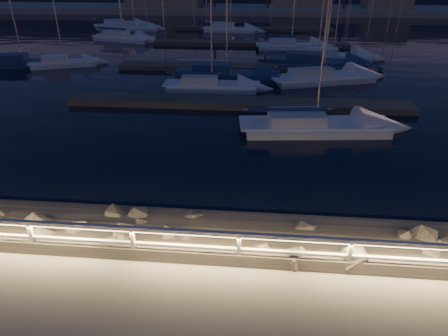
{
  "coord_description": "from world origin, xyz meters",
  "views": [
    {
      "loc": [
        1.42,
        -8.82,
        7.52
      ],
      "look_at": [
        0.21,
        4.0,
        0.97
      ],
      "focal_mm": 32.0,
      "sensor_mm": 36.0,
      "label": 1
    }
  ],
  "objects_px": {
    "sailboat_d": "(311,124)",
    "sailboat_i": "(133,27)",
    "sailboat_g": "(289,45)",
    "sailboat_h": "(315,61)",
    "guard_rail": "(200,239)",
    "sailboat_b": "(209,84)",
    "sailboat_l": "(331,55)",
    "sailboat_a": "(62,62)",
    "sailboat_m": "(120,25)",
    "sailboat_c": "(320,77)",
    "sailboat_e": "(21,62)",
    "sailboat_f": "(224,74)",
    "sailboat_n": "(122,37)",
    "sailboat_k": "(229,29)"
  },
  "relations": [
    {
      "from": "sailboat_n",
      "to": "sailboat_m",
      "type": "bearing_deg",
      "value": 125.12
    },
    {
      "from": "sailboat_c",
      "to": "sailboat_f",
      "type": "distance_m",
      "value": 7.54
    },
    {
      "from": "guard_rail",
      "to": "sailboat_g",
      "type": "height_order",
      "value": "sailboat_g"
    },
    {
      "from": "sailboat_m",
      "to": "sailboat_n",
      "type": "xyz_separation_m",
      "value": [
        3.79,
        -10.54,
        -0.02
      ]
    },
    {
      "from": "sailboat_a",
      "to": "sailboat_g",
      "type": "relative_size",
      "value": 0.79
    },
    {
      "from": "sailboat_a",
      "to": "sailboat_c",
      "type": "height_order",
      "value": "sailboat_c"
    },
    {
      "from": "sailboat_a",
      "to": "sailboat_c",
      "type": "relative_size",
      "value": 0.72
    },
    {
      "from": "sailboat_d",
      "to": "sailboat_m",
      "type": "distance_m",
      "value": 44.9
    },
    {
      "from": "sailboat_g",
      "to": "sailboat_m",
      "type": "bearing_deg",
      "value": 145.46
    },
    {
      "from": "sailboat_g",
      "to": "sailboat_l",
      "type": "distance_m",
      "value": 6.27
    },
    {
      "from": "sailboat_g",
      "to": "sailboat_h",
      "type": "bearing_deg",
      "value": -81.51
    },
    {
      "from": "sailboat_b",
      "to": "sailboat_c",
      "type": "bearing_deg",
      "value": 18.75
    },
    {
      "from": "sailboat_k",
      "to": "sailboat_m",
      "type": "xyz_separation_m",
      "value": [
        -16.0,
        2.06,
        0.05
      ]
    },
    {
      "from": "sailboat_a",
      "to": "sailboat_k",
      "type": "relative_size",
      "value": 0.79
    },
    {
      "from": "guard_rail",
      "to": "sailboat_d",
      "type": "bearing_deg",
      "value": 70.21
    },
    {
      "from": "guard_rail",
      "to": "sailboat_a",
      "type": "xyz_separation_m",
      "value": [
        -16.39,
        25.86,
        -0.98
      ]
    },
    {
      "from": "sailboat_c",
      "to": "sailboat_n",
      "type": "xyz_separation_m",
      "value": [
        -21.46,
        17.17,
        -0.0
      ]
    },
    {
      "from": "sailboat_a",
      "to": "sailboat_d",
      "type": "xyz_separation_m",
      "value": [
        20.7,
        -13.88,
        0.02
      ]
    },
    {
      "from": "sailboat_l",
      "to": "sailboat_m",
      "type": "relative_size",
      "value": 0.98
    },
    {
      "from": "sailboat_f",
      "to": "sailboat_m",
      "type": "bearing_deg",
      "value": 125.29
    },
    {
      "from": "sailboat_f",
      "to": "sailboat_g",
      "type": "xyz_separation_m",
      "value": [
        5.88,
        13.68,
        -0.05
      ]
    },
    {
      "from": "sailboat_l",
      "to": "sailboat_m",
      "type": "height_order",
      "value": "sailboat_m"
    },
    {
      "from": "sailboat_e",
      "to": "sailboat_l",
      "type": "height_order",
      "value": "sailboat_l"
    },
    {
      "from": "sailboat_l",
      "to": "sailboat_i",
      "type": "bearing_deg",
      "value": 151.6
    },
    {
      "from": "sailboat_h",
      "to": "sailboat_e",
      "type": "bearing_deg",
      "value": -162.09
    },
    {
      "from": "sailboat_a",
      "to": "sailboat_h",
      "type": "relative_size",
      "value": 0.69
    },
    {
      "from": "sailboat_f",
      "to": "sailboat_l",
      "type": "xyz_separation_m",
      "value": [
        9.6,
        8.64,
        -0.07
      ]
    },
    {
      "from": "guard_rail",
      "to": "sailboat_h",
      "type": "distance_m",
      "value": 28.85
    },
    {
      "from": "sailboat_d",
      "to": "sailboat_i",
      "type": "distance_m",
      "value": 41.76
    },
    {
      "from": "sailboat_l",
      "to": "sailboat_g",
      "type": "bearing_deg",
      "value": 132.28
    },
    {
      "from": "sailboat_i",
      "to": "sailboat_f",
      "type": "bearing_deg",
      "value": -68.58
    },
    {
      "from": "sailboat_b",
      "to": "sailboat_n",
      "type": "xyz_separation_m",
      "value": [
        -13.17,
        20.17,
        0.03
      ]
    },
    {
      "from": "sailboat_i",
      "to": "guard_rail",
      "type": "bearing_deg",
      "value": -80.21
    },
    {
      "from": "sailboat_m",
      "to": "sailboat_i",
      "type": "bearing_deg",
      "value": -63.63
    },
    {
      "from": "sailboat_c",
      "to": "sailboat_m",
      "type": "bearing_deg",
      "value": 113.39
    },
    {
      "from": "sailboat_c",
      "to": "sailboat_f",
      "type": "height_order",
      "value": "sailboat_f"
    },
    {
      "from": "sailboat_c",
      "to": "sailboat_k",
      "type": "distance_m",
      "value": 27.27
    },
    {
      "from": "sailboat_e",
      "to": "sailboat_g",
      "type": "relative_size",
      "value": 0.85
    },
    {
      "from": "sailboat_g",
      "to": "sailboat_i",
      "type": "height_order",
      "value": "sailboat_g"
    },
    {
      "from": "sailboat_d",
      "to": "sailboat_g",
      "type": "xyz_separation_m",
      "value": [
        0.07,
        24.37,
        -0.0
      ]
    },
    {
      "from": "guard_rail",
      "to": "sailboat_l",
      "type": "relative_size",
      "value": 3.44
    },
    {
      "from": "sailboat_h",
      "to": "sailboat_n",
      "type": "xyz_separation_m",
      "value": [
        -21.62,
        11.53,
        0.0
      ]
    },
    {
      "from": "guard_rail",
      "to": "sailboat_k",
      "type": "xyz_separation_m",
      "value": [
        -3.21,
        48.17,
        -0.96
      ]
    },
    {
      "from": "sailboat_f",
      "to": "sailboat_h",
      "type": "distance_m",
      "value": 9.46
    },
    {
      "from": "sailboat_a",
      "to": "sailboat_h",
      "type": "height_order",
      "value": "sailboat_h"
    },
    {
      "from": "sailboat_b",
      "to": "sailboat_f",
      "type": "relative_size",
      "value": 0.83
    },
    {
      "from": "sailboat_b",
      "to": "sailboat_l",
      "type": "relative_size",
      "value": 0.92
    },
    {
      "from": "sailboat_a",
      "to": "sailboat_h",
      "type": "xyz_separation_m",
      "value": [
        22.59,
        2.29,
        0.04
      ]
    },
    {
      "from": "sailboat_c",
      "to": "sailboat_n",
      "type": "height_order",
      "value": "sailboat_c"
    },
    {
      "from": "guard_rail",
      "to": "sailboat_d",
      "type": "relative_size",
      "value": 3.18
    }
  ]
}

